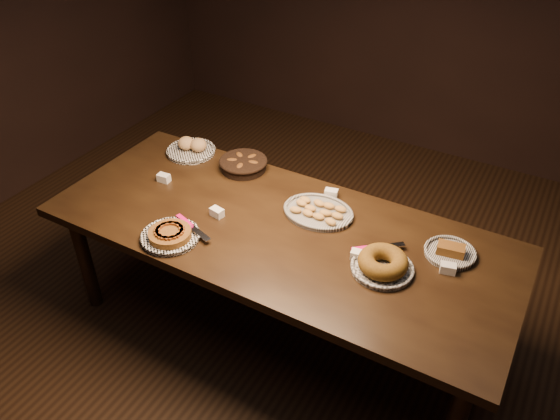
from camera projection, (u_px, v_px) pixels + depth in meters
The scene contains 9 objects.
ground at pixel (278, 327), 3.21m from camera, with size 5.00×5.00×0.00m, color black.
buffet_table at pixel (278, 238), 2.81m from camera, with size 2.40×1.00×0.75m.
apple_tart_plate at pixel (170, 235), 2.68m from camera, with size 0.35×0.30×0.06m.
madeleine_platter at pixel (318, 211), 2.85m from camera, with size 0.37×0.30×0.04m.
bundt_cake_plate at pixel (383, 264), 2.48m from camera, with size 0.32×0.36×0.09m.
croissant_basket at pixel (243, 163), 3.19m from camera, with size 0.34×0.34×0.07m.
bread_roll_plate at pixel (192, 148), 3.36m from camera, with size 0.30×0.30×0.09m.
loaf_plate at pixel (450, 252), 2.58m from camera, with size 0.25×0.25×0.06m.
tent_cards at pixel (297, 218), 2.79m from camera, with size 1.69×0.51×0.04m.
Camera 1 is at (1.10, -1.89, 2.45)m, focal length 35.00 mm.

